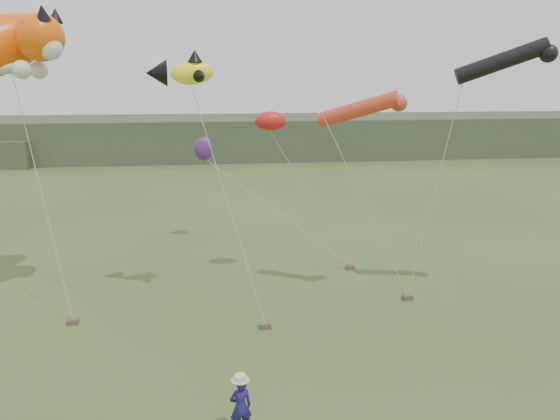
{
  "coord_description": "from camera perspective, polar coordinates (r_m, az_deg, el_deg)",
  "views": [
    {
      "loc": [
        -1.17,
        -12.63,
        8.02
      ],
      "look_at": [
        0.8,
        3.0,
        4.18
      ],
      "focal_mm": 35.0,
      "sensor_mm": 36.0,
      "label": 1
    }
  ],
  "objects": [
    {
      "name": "festival_attendant",
      "position": [
        13.26,
        -4.13,
        -19.82
      ],
      "size": [
        0.57,
        0.43,
        1.42
      ],
      "primitive_type": "imported",
      "rotation": [
        0.0,
        0.0,
        3.33
      ],
      "color": "navy",
      "rests_on": "ground"
    },
    {
      "name": "sandbag_anchors",
      "position": [
        19.66,
        -5.81,
        -10.18
      ],
      "size": [
        15.61,
        5.82,
        0.18
      ],
      "color": "brown",
      "rests_on": "ground"
    },
    {
      "name": "tube_kites",
      "position": [
        19.98,
        16.55,
        12.63
      ],
      "size": [
        7.81,
        2.55,
        3.08
      ],
      "color": "black",
      "rests_on": "ground"
    },
    {
      "name": "cat_kite",
      "position": [
        21.73,
        -26.79,
        15.09
      ],
      "size": [
        5.67,
        4.25,
        3.3
      ],
      "color": "#FA5807",
      "rests_on": "ground"
    },
    {
      "name": "misc_kites",
      "position": [
        24.09,
        -4.86,
        7.68
      ],
      "size": [
        3.79,
        6.22,
        2.68
      ],
      "color": "red",
      "rests_on": "ground"
    },
    {
      "name": "fish_kite",
      "position": [
        19.12,
        -10.5,
        13.98
      ],
      "size": [
        2.37,
        1.58,
        1.21
      ],
      "color": "#FFF71F",
      "rests_on": "ground"
    },
    {
      "name": "headland",
      "position": [
        57.68,
        -9.16,
        7.44
      ],
      "size": [
        90.0,
        13.0,
        4.0
      ],
      "color": "#2D3D28",
      "rests_on": "ground"
    },
    {
      "name": "ground",
      "position": [
        15.01,
        -1.69,
        -18.62
      ],
      "size": [
        120.0,
        120.0,
        0.0
      ],
      "primitive_type": "plane",
      "color": "#385123",
      "rests_on": "ground"
    }
  ]
}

